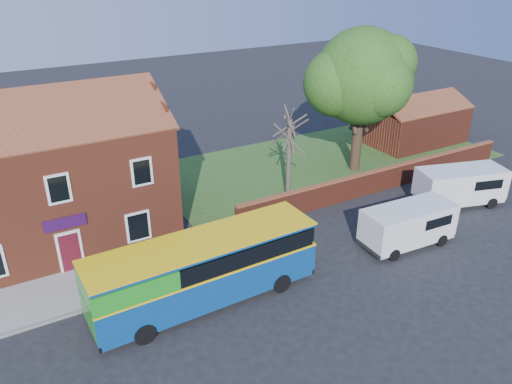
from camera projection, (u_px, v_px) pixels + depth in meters
ground at (269, 310)px, 22.46m from camera, size 120.00×120.00×0.00m
pavement at (81, 288)px, 23.81m from camera, size 18.00×3.50×0.12m
kerb at (90, 308)px, 22.44m from camera, size 18.00×0.15×0.14m
grass_strip at (326, 161)px, 38.43m from camera, size 26.00×12.00×0.04m
shop_building at (48, 181)px, 26.85m from camera, size 12.30×8.13×10.50m
boundary_wall at (381, 179)px, 33.39m from camera, size 22.00×0.38×1.60m
outbuilding at (414, 123)px, 41.75m from camera, size 8.20×5.06×4.17m
bus at (197, 270)px, 22.14m from camera, size 10.57×2.92×3.20m
van_near at (408, 224)px, 26.97m from camera, size 5.30×2.40×2.28m
van_far at (460, 185)px, 31.36m from camera, size 5.83×3.64×2.39m
large_tree at (362, 79)px, 34.25m from camera, size 8.38×6.63×10.22m
bare_tree at (289, 156)px, 31.25m from camera, size 2.21×2.63×5.89m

